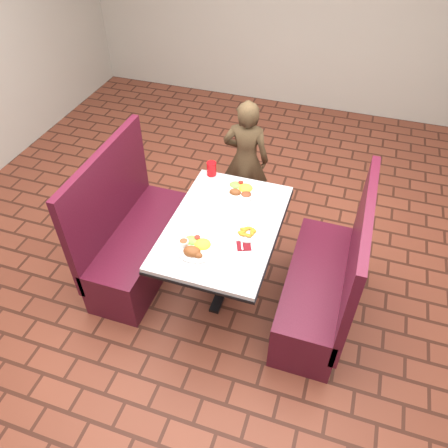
{
  "coord_description": "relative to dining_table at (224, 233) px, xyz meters",
  "views": [
    {
      "loc": [
        0.75,
        -2.27,
        2.95
      ],
      "look_at": [
        0.0,
        0.0,
        0.75
      ],
      "focal_mm": 35.0,
      "sensor_mm": 36.0,
      "label": 1
    }
  ],
  "objects": [
    {
      "name": "diner_person",
      "position": [
        -0.14,
        1.07,
        -0.05
      ],
      "size": [
        0.46,
        0.32,
        1.21
      ],
      "primitive_type": "imported",
      "rotation": [
        0.0,
        0.0,
        3.23
      ],
      "color": "brown",
      "rests_on": "ground"
    },
    {
      "name": "fork_utensil",
      "position": [
        -0.08,
        -0.39,
        0.11
      ],
      "size": [
        0.03,
        0.15,
        0.0
      ],
      "primitive_type": "cube",
      "rotation": [
        0.0,
        0.0,
        0.17
      ],
      "color": "#BABABF",
      "rests_on": "dining_table"
    },
    {
      "name": "room",
      "position": [
        0.0,
        0.0,
        1.26
      ],
      "size": [
        7.0,
        7.04,
        2.82
      ],
      "color": "brown",
      "rests_on": "ground"
    },
    {
      "name": "near_dinner_plate",
      "position": [
        -0.11,
        -0.31,
        0.13
      ],
      "size": [
        0.29,
        0.29,
        0.09
      ],
      "rotation": [
        0.0,
        0.0,
        0.14
      ],
      "color": "white",
      "rests_on": "dining_table"
    },
    {
      "name": "paper_napkin",
      "position": [
        0.25,
        -0.47,
        0.1
      ],
      "size": [
        0.23,
        0.22,
        0.01
      ],
      "primitive_type": "cube",
      "rotation": [
        0.0,
        0.0,
        -0.61
      ],
      "color": "white",
      "rests_on": "dining_table"
    },
    {
      "name": "booth_bench_left",
      "position": [
        -0.8,
        0.0,
        -0.32
      ],
      "size": [
        0.47,
        1.2,
        1.17
      ],
      "color": "#531325",
      "rests_on": "ground"
    },
    {
      "name": "spoon_utensil",
      "position": [
        0.19,
        -0.16,
        0.1
      ],
      "size": [
        0.06,
        0.12,
        0.0
      ],
      "primitive_type": "cube",
      "rotation": [
        0.0,
        0.0,
        0.38
      ],
      "color": "silver",
      "rests_on": "dining_table"
    },
    {
      "name": "lettuce_shreds",
      "position": [
        0.04,
        0.06,
        0.1
      ],
      "size": [
        0.28,
        0.32,
        0.0
      ],
      "primitive_type": null,
      "color": "#98C950",
      "rests_on": "dining_table"
    },
    {
      "name": "far_dinner_plate",
      "position": [
        0.01,
        0.42,
        0.12
      ],
      "size": [
        0.28,
        0.28,
        0.07
      ],
      "rotation": [
        0.0,
        0.0,
        -0.29
      ],
      "color": "white",
      "rests_on": "dining_table"
    },
    {
      "name": "booth_bench_right",
      "position": [
        0.8,
        0.0,
        -0.32
      ],
      "size": [
        0.47,
        1.2,
        1.17
      ],
      "color": "#531325",
      "rests_on": "ground"
    },
    {
      "name": "maroon_napkin",
      "position": [
        0.21,
        -0.17,
        0.1
      ],
      "size": [
        0.13,
        0.13,
        0.0
      ],
      "primitive_type": "cube",
      "rotation": [
        0.0,
        0.0,
        0.39
      ],
      "color": "#5E0E14",
      "rests_on": "dining_table"
    },
    {
      "name": "knife_utensil",
      "position": [
        -0.07,
        -0.39,
        0.11
      ],
      "size": [
        0.07,
        0.15,
        0.0
      ],
      "primitive_type": "cube",
      "rotation": [
        0.0,
        0.0,
        0.38
      ],
      "color": "silver",
      "rests_on": "dining_table"
    },
    {
      "name": "dining_table",
      "position": [
        0.0,
        0.0,
        0.0
      ],
      "size": [
        0.81,
        1.21,
        0.75
      ],
      "color": "silver",
      "rests_on": "ground"
    },
    {
      "name": "plantain_plate",
      "position": [
        0.19,
        -0.05,
        0.11
      ],
      "size": [
        0.2,
        0.2,
        0.03
      ],
      "rotation": [
        0.0,
        0.0,
        -0.08
      ],
      "color": "white",
      "rests_on": "dining_table"
    },
    {
      "name": "red_tumbler",
      "position": [
        -0.29,
        0.56,
        0.16
      ],
      "size": [
        0.08,
        0.08,
        0.12
      ],
      "primitive_type": "cylinder",
      "color": "red",
      "rests_on": "dining_table"
    }
  ]
}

